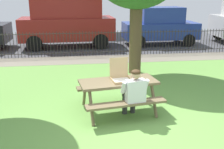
# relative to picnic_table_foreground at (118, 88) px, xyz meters

# --- Properties ---
(ground) EXTENTS (28.00, 10.81, 0.02)m
(ground) POSITION_rel_picnic_table_foreground_xyz_m (0.22, 0.47, -0.61)
(ground) COLOR #6AA047
(cobblestone_walkway) EXTENTS (28.00, 1.40, 0.01)m
(cobblestone_walkway) POSITION_rel_picnic_table_foreground_xyz_m (0.22, 5.18, -0.60)
(cobblestone_walkway) COLOR gray
(street_asphalt) EXTENTS (28.00, 7.04, 0.01)m
(street_asphalt) POSITION_rel_picnic_table_foreground_xyz_m (0.22, 9.39, -0.60)
(street_asphalt) COLOR #424247
(picnic_table_foreground) EXTENTS (2.00, 1.73, 0.79)m
(picnic_table_foreground) POSITION_rel_picnic_table_foreground_xyz_m (0.00, 0.00, 0.00)
(picnic_table_foreground) COLOR brown
(picnic_table_foreground) RESTS_ON ground
(pizza_box_open) EXTENTS (0.51, 0.53, 0.51)m
(pizza_box_open) POSITION_rel_picnic_table_foreground_xyz_m (0.06, 0.06, 0.29)
(pizza_box_open) COLOR tan
(pizza_box_open) RESTS_ON picnic_table_foreground
(adult_at_table) EXTENTS (0.63, 0.63, 1.19)m
(adult_at_table) POSITION_rel_picnic_table_foreground_xyz_m (0.28, -0.46, 0.06)
(adult_at_table) COLOR #343434
(adult_at_table) RESTS_ON ground
(iron_fence_streetside) EXTENTS (23.84, 0.03, 1.11)m
(iron_fence_streetside) POSITION_rel_picnic_table_foreground_xyz_m (0.22, 5.88, -0.03)
(iron_fence_streetside) COLOR #2D2823
(iron_fence_streetside) RESTS_ON ground
(parked_car_center) EXTENTS (4.78, 2.23, 2.46)m
(parked_car_center) POSITION_rel_picnic_table_foreground_xyz_m (-1.41, 8.16, 0.71)
(parked_car_center) COLOR maroon
(parked_car_center) RESTS_ON ground
(parked_car_right) EXTENTS (3.94, 1.90, 1.98)m
(parked_car_right) POSITION_rel_picnic_table_foreground_xyz_m (3.50, 8.16, 0.41)
(parked_car_right) COLOR navy
(parked_car_right) RESTS_ON ground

